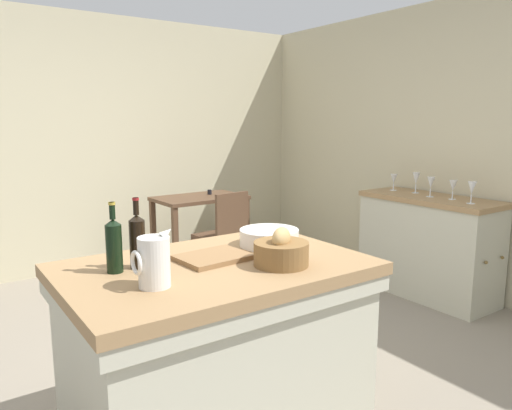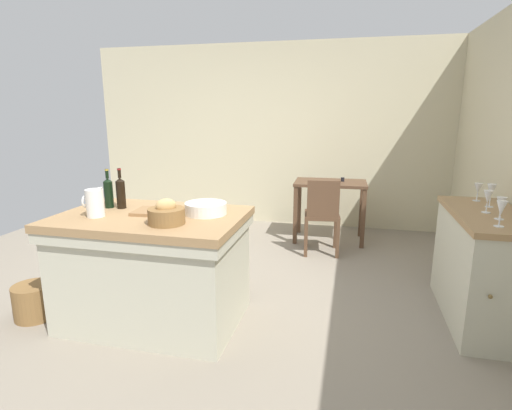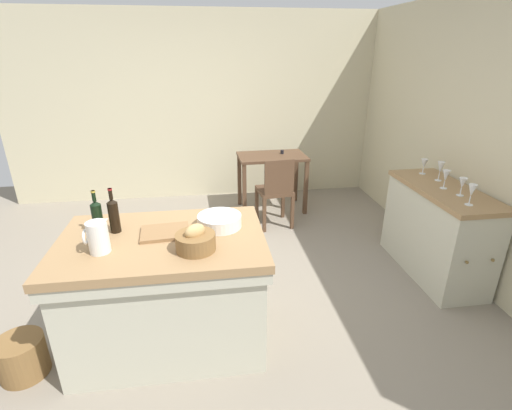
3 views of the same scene
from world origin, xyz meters
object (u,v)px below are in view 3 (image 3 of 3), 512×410
(side_cabinet, at_px, (437,231))
(pitcher, at_px, (98,237))
(wine_bottle_dark, at_px, (114,215))
(wine_glass_right, at_px, (440,168))
(writing_desk, at_px, (272,165))
(wine_glass_far_right, at_px, (424,164))
(wicker_hamper, at_px, (22,357))
(island_table, at_px, (167,287))
(cutting_board, at_px, (165,232))
(wine_glass_middle, at_px, (446,176))
(wash_bowl, at_px, (220,221))
(wine_glass_left, at_px, (462,184))
(bread_basket, at_px, (196,241))
(wooden_chair, at_px, (276,190))
(wine_bottle_amber, at_px, (97,216))
(wine_glass_far_left, at_px, (472,191))

(side_cabinet, distance_m, pitcher, 3.04)
(wine_bottle_dark, xyz_separation_m, wine_glass_right, (2.91, 0.69, 0.01))
(writing_desk, distance_m, wine_glass_far_right, 1.95)
(pitcher, xyz_separation_m, wicker_hamper, (-0.61, -0.05, -0.85))
(island_table, relative_size, cutting_board, 4.26)
(pitcher, distance_m, wine_glass_right, 3.11)
(pitcher, height_order, wicker_hamper, pitcher)
(wine_glass_middle, bearing_deg, side_cabinet, 17.13)
(writing_desk, relative_size, wicker_hamper, 2.91)
(wash_bowl, distance_m, wine_glass_left, 2.15)
(wine_glass_middle, bearing_deg, cutting_board, -167.28)
(island_table, bearing_deg, pitcher, -158.50)
(island_table, relative_size, wine_glass_middle, 8.12)
(wash_bowl, distance_m, bread_basket, 0.37)
(pitcher, bearing_deg, island_table, 21.50)
(wine_bottle_dark, relative_size, wine_glass_right, 1.73)
(wooden_chair, bearing_deg, wicker_hamper, -136.15)
(pitcher, height_order, bread_basket, pitcher)
(side_cabinet, xyz_separation_m, wine_glass_far_right, (0.02, 0.43, 0.55))
(wine_bottle_amber, bearing_deg, wine_glass_left, 5.55)
(island_table, bearing_deg, wine_bottle_amber, 162.73)
(wash_bowl, relative_size, wine_bottle_dark, 0.98)
(side_cabinet, relative_size, wine_glass_far_left, 6.87)
(wine_glass_far_right, height_order, wicker_hamper, wine_glass_far_right)
(wine_glass_middle, distance_m, wicker_hamper, 3.68)
(wine_bottle_amber, bearing_deg, writing_desk, 54.21)
(side_cabinet, distance_m, bread_basket, 2.48)
(island_table, height_order, wicker_hamper, island_table)
(side_cabinet, height_order, wooden_chair, wooden_chair)
(bread_basket, bearing_deg, wine_bottle_dark, 148.65)
(wash_bowl, relative_size, bread_basket, 1.24)
(pitcher, xyz_separation_m, wine_glass_right, (2.95, 0.98, 0.03))
(wooden_chair, distance_m, pitcher, 2.59)
(cutting_board, relative_size, wine_glass_middle, 1.90)
(cutting_board, relative_size, wine_bottle_dark, 1.02)
(side_cabinet, bearing_deg, wine_glass_right, 74.52)
(wash_bowl, distance_m, wine_bottle_amber, 0.85)
(bread_basket, height_order, wine_bottle_amber, wine_bottle_amber)
(wine_glass_middle, bearing_deg, wine_glass_right, 68.72)
(wash_bowl, bearing_deg, island_table, -163.38)
(bread_basket, bearing_deg, pitcher, 174.52)
(writing_desk, height_order, wicker_hamper, writing_desk)
(wine_glass_far_left, relative_size, wine_glass_left, 1.10)
(wine_glass_far_left, bearing_deg, pitcher, -172.75)
(side_cabinet, distance_m, wash_bowl, 2.23)
(writing_desk, relative_size, cutting_board, 2.76)
(island_table, distance_m, wash_bowl, 0.62)
(island_table, distance_m, cutting_board, 0.42)
(wine_bottle_amber, bearing_deg, wine_glass_middle, 9.29)
(wash_bowl, bearing_deg, wine_glass_far_right, 23.57)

